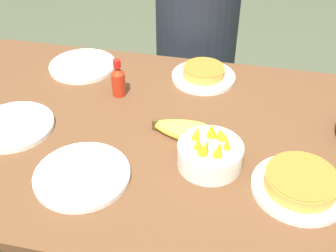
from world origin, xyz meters
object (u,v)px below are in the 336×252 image
Objects in this scene: empty_plate_near_front at (13,126)px; frittata_plate_side at (300,184)px; banana_bunch at (177,128)px; fruit_bowl_mango at (210,153)px; empty_plate_far_left at (82,175)px; empty_plate_far_right at (83,66)px; person_figure at (195,76)px; frittata_plate_center at (204,74)px; hot_sauce_bottle at (118,80)px.

frittata_plate_side is at bearing -5.36° from empty_plate_near_front.
fruit_bowl_mango reaches higher than banana_bunch.
empty_plate_far_left is 1.44× the size of fruit_bowl_mango.
empty_plate_far_right is (0.07, 0.41, 0.00)m from empty_plate_near_front.
empty_plate_far_right is 0.21× the size of person_figure.
frittata_plate_center reaches higher than empty_plate_near_front.
empty_plate_near_front is 0.21× the size of person_figure.
fruit_bowl_mango is 0.47m from hot_sauce_bottle.
frittata_plate_center is 0.61m from frittata_plate_side.
banana_bunch is at bearing 155.13° from frittata_plate_side.
frittata_plate_side is 0.26m from fruit_bowl_mango.
frittata_plate_center is 0.93× the size of frittata_plate_side.
hot_sauce_bottle is (0.20, -0.15, 0.05)m from empty_plate_far_right.
empty_plate_far_right is (-0.22, 0.57, 0.00)m from empty_plate_far_left.
frittata_plate_center is 0.89× the size of empty_plate_far_left.
frittata_plate_center is 0.47m from fruit_bowl_mango.
frittata_plate_side reaches higher than empty_plate_far_left.
frittata_plate_center is at bearing 2.23° from empty_plate_far_right.
fruit_bowl_mango is 0.91m from person_figure.
empty_plate_far_right is at bearing -133.04° from person_figure.
person_figure is at bearing 71.65° from hot_sauce_bottle.
empty_plate_far_left is at bearing -86.44° from hot_sauce_bottle.
empty_plate_near_front is (-0.51, -0.09, -0.01)m from banana_bunch.
empty_plate_far_right is (-0.44, 0.32, -0.01)m from banana_bunch.
hot_sauce_bottle is (-0.36, 0.29, 0.02)m from fruit_bowl_mango.
empty_plate_near_front is 0.34m from empty_plate_far_left.
hot_sauce_bottle is at bearing 43.72° from empty_plate_near_front.
fruit_bowl_mango is (0.09, -0.46, 0.02)m from frittata_plate_center.
frittata_plate_center is at bearing 67.03° from empty_plate_far_left.
banana_bunch is 0.72× the size of empty_plate_near_front.
fruit_bowl_mango reaches higher than empty_plate_far_right.
fruit_bowl_mango is (0.63, -0.03, 0.03)m from empty_plate_near_front.
banana_bunch is 0.78× the size of frittata_plate_center.
empty_plate_far_left is 0.22× the size of person_figure.
frittata_plate_side is at bearing -24.87° from banana_bunch.
empty_plate_far_right is at bearing 142.65° from hot_sauce_bottle.
banana_bunch is 0.72× the size of empty_plate_far_right.
empty_plate_near_front is at bearing -119.12° from person_figure.
banana_bunch is at bearing -36.12° from empty_plate_far_right.
empty_plate_far_right is 1.86× the size of hot_sauce_bottle.
banana_bunch is 1.33× the size of hot_sauce_bottle.
empty_plate_far_right is 0.72m from fruit_bowl_mango.
empty_plate_far_left is at bearing -112.97° from frittata_plate_center.
fruit_bowl_mango is 1.34× the size of hot_sauce_bottle.
frittata_plate_side is 0.21× the size of person_figure.
empty_plate_near_front is at bearing -136.28° from hot_sauce_bottle.
banana_bunch is at bearing 9.79° from empty_plate_near_front.
banana_bunch is 0.55m from empty_plate_far_right.
frittata_plate_center is 0.19× the size of person_figure.
empty_plate_far_left is (-0.25, -0.59, -0.01)m from frittata_plate_center.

